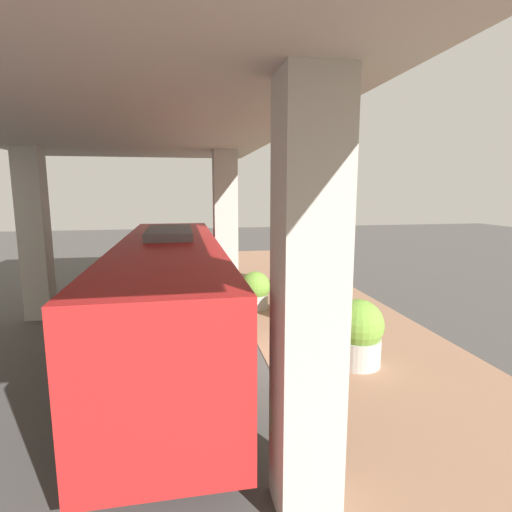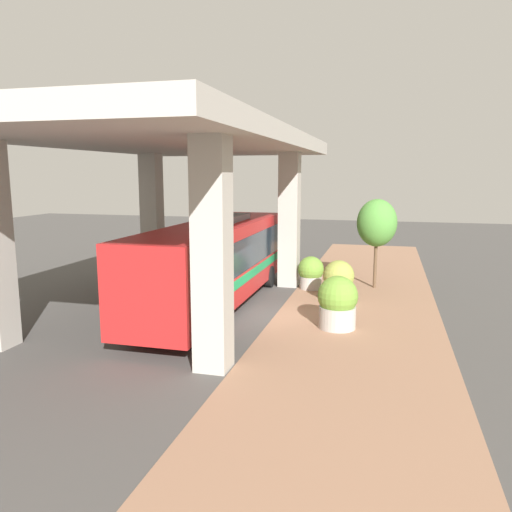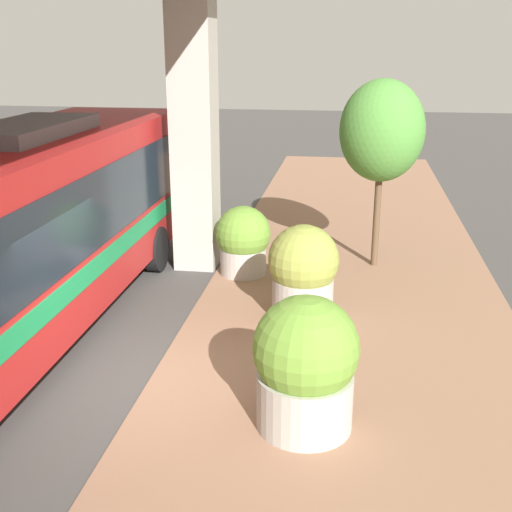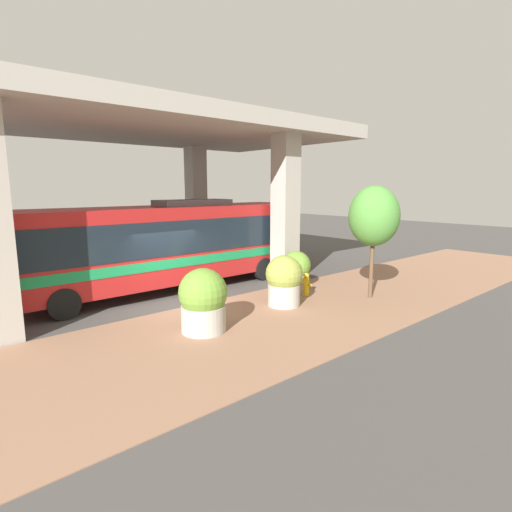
# 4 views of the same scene
# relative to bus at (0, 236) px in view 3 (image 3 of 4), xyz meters

# --- Properties ---
(ground_plane) EXTENTS (80.00, 80.00, 0.00)m
(ground_plane) POSITION_rel_bus_xyz_m (-2.58, 0.80, -1.94)
(ground_plane) COLOR #474442
(ground_plane) RESTS_ON ground
(sidewalk_strip) EXTENTS (6.00, 40.00, 0.02)m
(sidewalk_strip) POSITION_rel_bus_xyz_m (-5.58, 0.80, -1.93)
(sidewalk_strip) COLOR #936B51
(sidewalk_strip) RESTS_ON ground
(bus) EXTENTS (2.80, 12.30, 3.57)m
(bus) POSITION_rel_bus_xyz_m (0.00, 0.00, 0.00)
(bus) COLOR #B21E1E
(bus) RESTS_ON ground
(fire_hydrant) EXTENTS (0.48, 0.23, 0.89)m
(fire_hydrant) POSITION_rel_bus_xyz_m (-4.30, -3.44, -1.49)
(fire_hydrant) COLOR gold
(fire_hydrant) RESTS_ON ground
(planter_front) EXTENTS (1.28, 1.28, 1.77)m
(planter_front) POSITION_rel_bus_xyz_m (-4.66, -1.90, -1.04)
(planter_front) COLOR #ADA89E
(planter_front) RESTS_ON ground
(planter_middle) EXTENTS (1.38, 1.38, 1.84)m
(planter_middle) POSITION_rel_bus_xyz_m (-4.97, 1.61, -1.03)
(planter_middle) COLOR #ADA89E
(planter_middle) RESTS_ON ground
(planter_back) EXTENTS (1.19, 1.19, 1.53)m
(planter_back) POSITION_rel_bus_xyz_m (-3.20, -4.04, -1.17)
(planter_back) COLOR #ADA89E
(planter_back) RESTS_ON ground
(street_tree_near) EXTENTS (1.81, 1.81, 4.13)m
(street_tree_near) POSITION_rel_bus_xyz_m (-6.05, -5.05, 1.09)
(street_tree_near) COLOR brown
(street_tree_near) RESTS_ON ground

